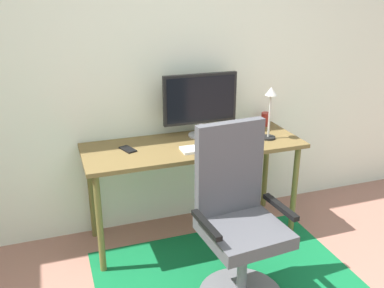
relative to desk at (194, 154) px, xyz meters
name	(u,v)px	position (x,y,z in m)	size (l,w,h in m)	color
wall_back	(158,62)	(-0.15, 0.36, 0.62)	(6.00, 0.10, 2.60)	white
desk	(194,154)	(0.00, 0.00, 0.00)	(1.60, 0.58, 0.76)	brown
monitor	(200,101)	(0.10, 0.15, 0.36)	(0.57, 0.18, 0.48)	#B2B2B7
keyboard	(211,147)	(0.08, -0.13, 0.09)	(0.43, 0.13, 0.02)	white
computer_mouse	(251,140)	(0.41, -0.10, 0.10)	(0.06, 0.10, 0.03)	white
coffee_cup	(266,119)	(0.70, 0.21, 0.13)	(0.07, 0.07, 0.11)	maroon
cell_phone	(128,149)	(-0.48, 0.04, 0.08)	(0.07, 0.14, 0.01)	black
desk_lamp	(270,106)	(0.57, -0.08, 0.33)	(0.11, 0.11, 0.39)	black
office_chair	(238,232)	(0.02, -0.75, -0.22)	(0.56, 0.52, 1.11)	slate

